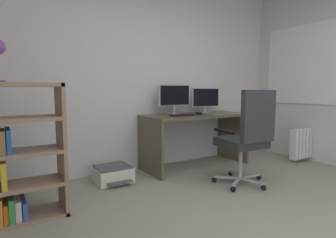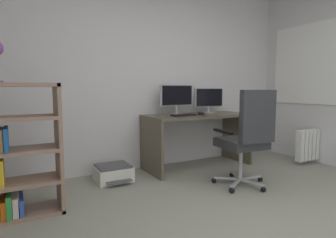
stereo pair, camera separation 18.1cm
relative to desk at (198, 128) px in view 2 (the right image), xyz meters
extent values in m
cube|color=silver|center=(-0.65, 0.40, 0.81)|extent=(4.80, 0.10, 2.74)
cube|color=white|center=(1.74, -0.68, 0.94)|extent=(0.01, 1.53, 1.14)
cube|color=white|center=(1.73, -0.68, 0.94)|extent=(0.02, 1.61, 1.22)
cube|color=brown|center=(0.00, 0.00, 0.18)|extent=(1.52, 0.67, 0.04)
cube|color=brown|center=(-0.74, 0.00, -0.20)|extent=(0.04, 0.64, 0.72)
cube|color=brown|center=(0.74, 0.00, -0.20)|extent=(0.04, 0.64, 0.72)
cylinder|color=#B2B5B7|center=(-0.26, 0.16, 0.21)|extent=(0.18, 0.18, 0.01)
cylinder|color=#B2B5B7|center=(-0.26, 0.16, 0.27)|extent=(0.03, 0.03, 0.12)
cube|color=#B7BABC|center=(-0.26, 0.16, 0.47)|extent=(0.54, 0.07, 0.29)
cube|color=black|center=(-0.26, 0.14, 0.47)|extent=(0.50, 0.04, 0.27)
cylinder|color=#B2B5B7|center=(0.31, 0.16, 0.21)|extent=(0.18, 0.18, 0.01)
cylinder|color=#B2B5B7|center=(0.31, 0.16, 0.26)|extent=(0.03, 0.03, 0.09)
cube|color=#B7BABC|center=(0.31, 0.16, 0.43)|extent=(0.46, 0.11, 0.28)
cube|color=black|center=(0.30, 0.14, 0.43)|extent=(0.43, 0.07, 0.26)
cube|color=black|center=(-0.31, -0.10, 0.21)|extent=(0.35, 0.14, 0.02)
cube|color=black|center=(-0.02, -0.10, 0.22)|extent=(0.09, 0.11, 0.03)
cube|color=#B7BABC|center=(0.13, -0.90, -0.49)|extent=(0.30, 0.06, 0.02)
sphere|color=black|center=(0.28, -0.91, -0.53)|extent=(0.06, 0.06, 0.06)
cube|color=#B7BABC|center=(0.04, -0.75, -0.49)|extent=(0.15, 0.29, 0.02)
sphere|color=black|center=(0.10, -0.61, -0.53)|extent=(0.06, 0.06, 0.06)
cube|color=#B7BABC|center=(-0.13, -0.78, -0.49)|extent=(0.24, 0.22, 0.02)
sphere|color=black|center=(-0.24, -0.68, -0.53)|extent=(0.06, 0.06, 0.06)
cube|color=#B7BABC|center=(-0.15, -0.96, -0.49)|extent=(0.28, 0.18, 0.02)
sphere|color=black|center=(-0.28, -1.03, -0.53)|extent=(0.06, 0.06, 0.06)
cube|color=#B7BABC|center=(0.01, -1.03, -0.49)|extent=(0.09, 0.30, 0.02)
sphere|color=black|center=(0.04, -1.18, -0.53)|extent=(0.06, 0.06, 0.06)
cylinder|color=#B7BABC|center=(-0.02, -0.88, -0.30)|extent=(0.04, 0.04, 0.38)
cube|color=#2E3033|center=(-0.02, -0.88, -0.06)|extent=(0.51, 0.51, 0.10)
cube|color=#2E3033|center=(-0.05, -1.14, 0.26)|extent=(0.43, 0.11, 0.56)
cube|color=black|center=(-0.27, -0.86, 0.09)|extent=(0.07, 0.33, 0.03)
cube|color=black|center=(0.23, -0.91, 0.09)|extent=(0.07, 0.33, 0.03)
cube|color=#92705B|center=(-1.94, -0.53, 0.02)|extent=(0.03, 0.33, 1.16)
cube|color=#92705B|center=(-2.30, -0.53, 0.59)|extent=(0.75, 0.33, 0.03)
cube|color=#92705B|center=(-2.30, -0.53, -0.54)|extent=(0.75, 0.33, 0.03)
cube|color=#92705B|center=(-2.30, -0.53, -0.26)|extent=(0.69, 0.33, 0.03)
cube|color=#92705B|center=(-2.30, -0.53, 0.02)|extent=(0.69, 0.33, 0.03)
cube|color=#92705B|center=(-2.30, -0.53, 0.30)|extent=(0.69, 0.33, 0.03)
cube|color=orange|center=(-2.40, -0.54, -0.45)|extent=(0.04, 0.26, 0.15)
cube|color=#318C3E|center=(-2.36, -0.54, -0.43)|extent=(0.04, 0.29, 0.20)
cube|color=beige|center=(-2.31, -0.53, -0.45)|extent=(0.04, 0.27, 0.17)
cube|color=#3053B4|center=(-2.27, -0.53, -0.45)|extent=(0.03, 0.29, 0.15)
cube|color=gold|center=(-2.40, -0.54, -0.14)|extent=(0.04, 0.28, 0.22)
cube|color=olive|center=(-2.40, -0.54, 0.13)|extent=(0.05, 0.26, 0.19)
cube|color=#1F59A7|center=(-2.35, -0.54, 0.14)|extent=(0.03, 0.29, 0.19)
cube|color=silver|center=(-1.26, 0.00, -0.47)|extent=(0.42, 0.37, 0.17)
cube|color=#4C4C51|center=(-1.26, 0.00, -0.38)|extent=(0.39, 0.34, 0.02)
cube|color=#4C4C51|center=(-1.26, -0.23, -0.51)|extent=(0.29, 0.10, 0.01)
cube|color=white|center=(1.34, -0.68, -0.27)|extent=(0.07, 0.10, 0.46)
cube|color=white|center=(1.42, -0.68, -0.27)|extent=(0.07, 0.10, 0.46)
cube|color=white|center=(1.51, -0.68, -0.27)|extent=(0.07, 0.10, 0.46)
cube|color=white|center=(1.60, -0.68, -0.27)|extent=(0.07, 0.10, 0.46)
cube|color=white|center=(1.69, -0.68, -0.27)|extent=(0.07, 0.10, 0.46)
cube|color=white|center=(1.78, -0.68, -0.27)|extent=(0.07, 0.10, 0.46)
cube|color=white|center=(1.87, -0.68, -0.27)|extent=(0.07, 0.10, 0.46)
cube|color=white|center=(1.96, -0.68, -0.27)|extent=(0.07, 0.10, 0.46)
camera|label=1|loc=(-2.44, -3.13, 0.55)|focal=29.79mm
camera|label=2|loc=(-2.29, -3.22, 0.55)|focal=29.79mm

